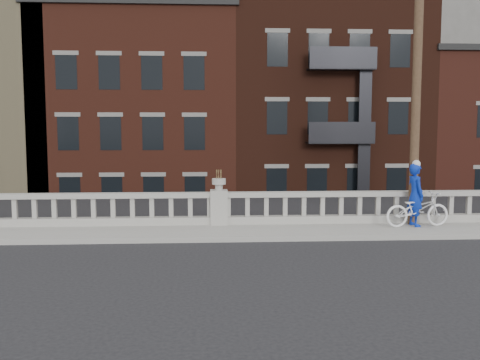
# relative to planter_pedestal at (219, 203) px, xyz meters

# --- Properties ---
(ground) EXTENTS (120.00, 120.00, 0.00)m
(ground) POSITION_rel_planter_pedestal_xyz_m (0.00, -3.95, -0.83)
(ground) COLOR black
(ground) RESTS_ON ground
(sidewalk) EXTENTS (32.00, 2.20, 0.15)m
(sidewalk) POSITION_rel_planter_pedestal_xyz_m (0.00, -0.95, -0.76)
(sidewalk) COLOR gray
(sidewalk) RESTS_ON ground
(balustrade) EXTENTS (28.00, 0.34, 1.03)m
(balustrade) POSITION_rel_planter_pedestal_xyz_m (0.00, 0.00, -0.19)
(balustrade) COLOR gray
(balustrade) RESTS_ON sidewalk
(planter_pedestal) EXTENTS (0.55, 0.55, 1.76)m
(planter_pedestal) POSITION_rel_planter_pedestal_xyz_m (0.00, 0.00, 0.00)
(planter_pedestal) COLOR gray
(planter_pedestal) RESTS_ON sidewalk
(lower_level) EXTENTS (80.00, 44.00, 20.80)m
(lower_level) POSITION_rel_planter_pedestal_xyz_m (0.56, 19.09, 1.80)
(lower_level) COLOR #605E59
(lower_level) RESTS_ON ground
(utility_pole) EXTENTS (1.60, 0.28, 10.00)m
(utility_pole) POSITION_rel_planter_pedestal_xyz_m (6.20, -0.35, 4.41)
(utility_pole) COLOR #422D1E
(utility_pole) RESTS_ON sidewalk
(bicycle) EXTENTS (2.14, 0.97, 1.09)m
(bicycle) POSITION_rel_planter_pedestal_xyz_m (6.19, -0.77, -0.14)
(bicycle) COLOR white
(bicycle) RESTS_ON sidewalk
(cyclist) EXTENTS (0.57, 0.78, 1.97)m
(cyclist) POSITION_rel_planter_pedestal_xyz_m (6.15, -0.65, 0.31)
(cyclist) COLOR #0B28A8
(cyclist) RESTS_ON sidewalk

